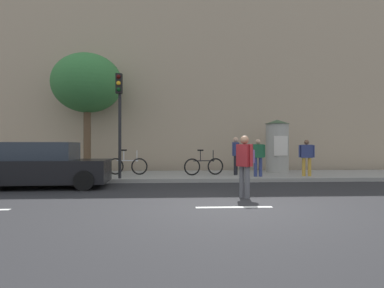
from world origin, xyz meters
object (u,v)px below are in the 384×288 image
at_px(pedestrian_in_light_jacket, 245,161).
at_px(bicycle_upright, 204,166).
at_px(traffic_light, 119,108).
at_px(pedestrian_near_pole, 258,155).
at_px(poster_column, 277,146).
at_px(pedestrian_with_bag, 307,154).
at_px(bicycle_leaning, 127,166).
at_px(street_tree, 87,84).
at_px(pedestrian_with_backpack, 236,153).
at_px(parked_car_dark, 45,166).

bearing_deg(pedestrian_in_light_jacket, bicycle_upright, 97.33).
bearing_deg(traffic_light, pedestrian_near_pole, 5.58).
relative_size(poster_column, pedestrian_in_light_jacket, 1.44).
bearing_deg(pedestrian_in_light_jacket, traffic_light, 136.16).
distance_m(pedestrian_with_bag, bicycle_leaning, 7.58).
bearing_deg(poster_column, traffic_light, -160.25).
bearing_deg(poster_column, pedestrian_with_bag, -70.57).
height_order(traffic_light, bicycle_leaning, traffic_light).
xyz_separation_m(street_tree, bicycle_upright, (5.29, -1.50, -3.73)).
height_order(pedestrian_with_backpack, bicycle_leaning, pedestrian_with_backpack).
xyz_separation_m(poster_column, pedestrian_with_bag, (0.66, -1.86, -0.36)).
bearing_deg(parked_car_dark, poster_column, 23.08).
xyz_separation_m(poster_column, bicycle_leaning, (-6.84, -0.83, -0.86)).
relative_size(traffic_light, pedestrian_with_bag, 2.67).
bearing_deg(bicycle_upright, pedestrian_in_light_jacket, -82.67).
relative_size(poster_column, street_tree, 0.45).
bearing_deg(bicycle_leaning, poster_column, 6.89).
bearing_deg(street_tree, poster_column, -1.98).
height_order(street_tree, parked_car_dark, street_tree).
xyz_separation_m(street_tree, pedestrian_in_light_jacket, (5.95, -6.66, -3.25)).
distance_m(street_tree, bicycle_upright, 6.64).
height_order(pedestrian_with_backpack, bicycle_upright, pedestrian_with_backpack).
xyz_separation_m(pedestrian_in_light_jacket, pedestrian_near_pole, (1.48, 4.41, 0.01)).
height_order(pedestrian_near_pole, parked_car_dark, pedestrian_near_pole).
height_order(traffic_light, street_tree, street_tree).
height_order(street_tree, pedestrian_with_bag, street_tree).
height_order(traffic_light, pedestrian_with_bag, traffic_light).
height_order(pedestrian_with_backpack, parked_car_dark, pedestrian_with_backpack).
xyz_separation_m(traffic_light, bicycle_leaning, (0.08, 1.66, -2.32)).
relative_size(traffic_light, bicycle_upright, 2.31).
bearing_deg(pedestrian_with_backpack, bicycle_upright, -178.83).
height_order(pedestrian_near_pole, bicycle_leaning, pedestrian_near_pole).
relative_size(bicycle_upright, parked_car_dark, 0.42).
relative_size(street_tree, pedestrian_in_light_jacket, 3.22).
bearing_deg(street_tree, bicycle_upright, -15.84).
bearing_deg(pedestrian_with_bag, bicycle_upright, 171.03).
xyz_separation_m(pedestrian_with_bag, parked_car_dark, (-9.85, -2.06, -0.31)).
distance_m(street_tree, pedestrian_in_light_jacket, 9.51).
height_order(poster_column, pedestrian_with_backpack, poster_column).
relative_size(pedestrian_with_backpack, parked_car_dark, 0.39).
bearing_deg(bicycle_upright, pedestrian_with_backpack, 1.17).
distance_m(traffic_light, pedestrian_with_backpack, 5.23).
height_order(traffic_light, pedestrian_with_backpack, traffic_light).
relative_size(traffic_light, pedestrian_with_backpack, 2.47).
relative_size(pedestrian_with_bag, bicycle_upright, 0.87).
height_order(pedestrian_in_light_jacket, pedestrian_near_pole, pedestrian_in_light_jacket).
bearing_deg(street_tree, pedestrian_near_pole, -16.85).
distance_m(poster_column, pedestrian_with_backpack, 2.49).
distance_m(street_tree, bicycle_leaning, 4.38).
relative_size(pedestrian_in_light_jacket, parked_car_dark, 0.41).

